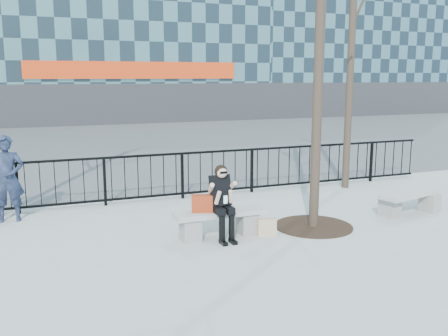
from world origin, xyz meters
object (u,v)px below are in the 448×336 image
object	(u,v)px
bench_main	(219,221)
seated_woman	(223,203)
bench_second	(410,200)
standing_man	(8,179)

from	to	relation	value
bench_main	seated_woman	size ratio (longest dim) A/B	1.23
bench_second	seated_woman	xyz separation A→B (m)	(-4.29, -0.13, 0.38)
bench_second	standing_man	size ratio (longest dim) A/B	0.92
bench_second	standing_man	xyz separation A→B (m)	(-7.84, 2.49, 0.58)
seated_woman	standing_man	bearing A→B (deg)	143.62
seated_woman	bench_main	bearing A→B (deg)	90.00
bench_main	bench_second	world-z (taller)	bench_main
seated_woman	standing_man	distance (m)	4.42
standing_man	seated_woman	bearing A→B (deg)	-33.49
bench_main	bench_second	distance (m)	4.29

